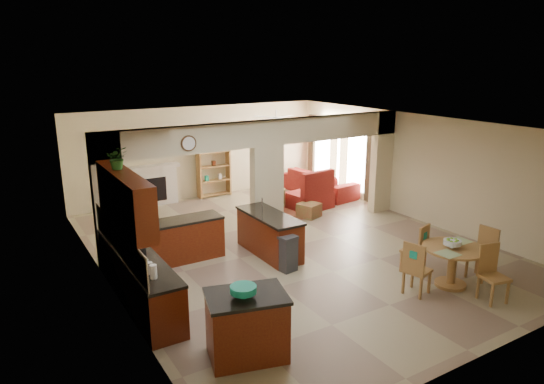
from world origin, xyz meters
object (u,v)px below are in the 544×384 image
dining_table (453,260)px  armchair (269,200)px  kitchen_island (247,325)px  sofa (319,182)px

dining_table → armchair: size_ratio=1.58×
dining_table → armchair: (-0.54, 5.78, -0.19)m
kitchen_island → sofa: 8.96m
kitchen_island → armchair: bearing=71.5°
sofa → kitchen_island: bearing=129.6°
sofa → armchair: bearing=101.0°
dining_table → armchair: bearing=95.3°
dining_table → sofa: dining_table is taller
dining_table → armchair: dining_table is taller
dining_table → armchair: 5.81m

